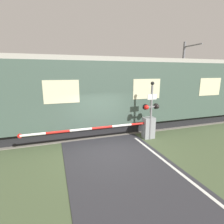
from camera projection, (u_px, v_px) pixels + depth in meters
ground_plane at (110, 151)px, 8.00m from camera, size 80.00×80.00×0.00m
track_bed at (94, 129)px, 10.98m from camera, size 36.00×3.20×0.13m
train at (134, 93)px, 11.35m from camera, size 16.78×3.20×4.31m
crossing_barrier at (138, 128)px, 9.23m from camera, size 6.64×0.44×1.16m
signal_post at (151, 107)px, 8.98m from camera, size 0.92×0.26×3.06m
catenary_pole at (182, 77)px, 14.66m from camera, size 0.20×1.90×5.92m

